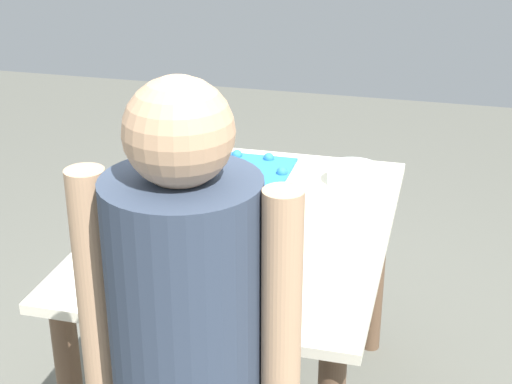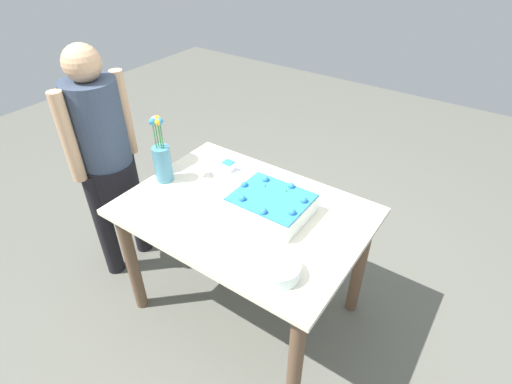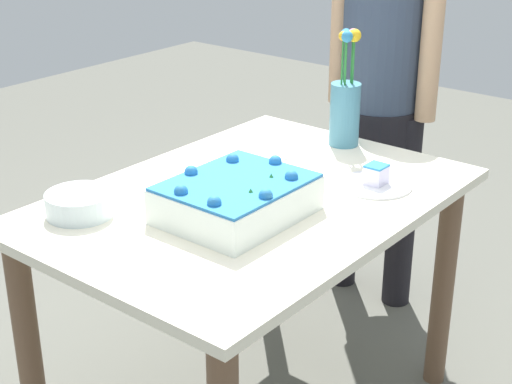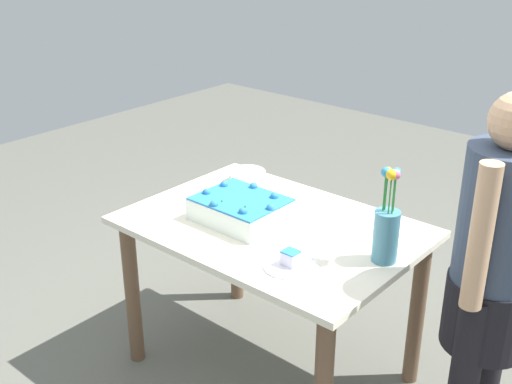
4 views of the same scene
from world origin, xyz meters
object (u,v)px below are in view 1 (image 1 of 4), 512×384
Objects in this scene: cake_knife at (273,285)px; flower_vase at (205,264)px; person_standing at (189,384)px; serving_plate_with_slice at (142,249)px; fruit_bowl at (353,175)px; sheet_cake at (241,188)px.

flower_vase is (0.17, -0.13, 0.13)m from cake_knife.
person_standing is at bearing 131.61° from cake_knife.
flower_vase reaches higher than serving_plate_with_slice.
serving_plate_with_slice reaches higher than cake_knife.
cake_knife is 0.53× the size of flower_vase.
cake_knife is 1.12× the size of fruit_bowl.
serving_plate_with_slice is 0.14× the size of person_standing.
fruit_bowl is (-0.75, 0.11, 0.03)m from cake_knife.
person_standing reaches higher than fruit_bowl.
flower_vase is (0.25, 0.27, 0.12)m from serving_plate_with_slice.
cake_knife is at bearing 24.54° from sheet_cake.
fruit_bowl reaches higher than cake_knife.
cake_knife is at bearing 141.14° from flower_vase.
cake_knife is 0.56m from person_standing.
serving_plate_with_slice is at bearing -132.37° from flower_vase.
sheet_cake reaches higher than cake_knife.
sheet_cake reaches higher than serving_plate_with_slice.
flower_vase is 2.13× the size of fruit_bowl.
sheet_cake is 1.85× the size of cake_knife.
serving_plate_with_slice is at bearing -23.48° from sheet_cake.
sheet_cake is 1.77× the size of serving_plate_with_slice.
fruit_bowl is at bearing 165.20° from flower_vase.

